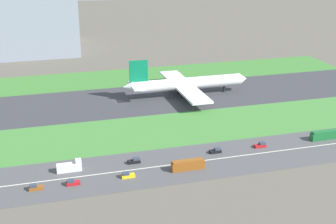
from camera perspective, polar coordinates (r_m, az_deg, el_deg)
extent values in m
plane|color=#5B564C|center=(233.10, -5.78, 1.24)|extent=(800.00, 800.00, 0.00)
cube|color=#38383D|center=(233.08, -5.79, 1.25)|extent=(280.00, 46.00, 0.10)
cube|color=#3D7A33|center=(271.73, -7.39, 3.93)|extent=(280.00, 36.00, 0.10)
cube|color=#427F38|center=(195.39, -3.55, -2.46)|extent=(280.00, 36.00, 0.10)
cube|color=#4C4C4F|center=(167.07, -1.11, -6.51)|extent=(280.00, 28.00, 0.10)
cube|color=silver|center=(167.04, -1.11, -6.49)|extent=(266.00, 0.50, 0.01)
cylinder|color=white|center=(239.39, 2.37, 3.42)|extent=(56.00, 6.00, 6.00)
cone|color=white|center=(250.20, 8.92, 3.93)|extent=(4.00, 5.70, 5.70)
cone|color=white|center=(231.66, -4.82, 3.00)|extent=(5.00, 5.40, 5.40)
cube|color=#0C724C|center=(230.75, -3.52, 4.83)|extent=(9.00, 0.80, 11.00)
cube|color=white|center=(232.47, -3.73, 3.14)|extent=(6.00, 16.00, 0.60)
cube|color=white|center=(252.85, 0.86, 4.06)|extent=(10.00, 26.00, 1.00)
cylinder|color=gray|center=(248.26, 1.48, 3.22)|extent=(5.00, 3.20, 3.20)
cube|color=white|center=(225.58, 3.08, 2.04)|extent=(10.00, 26.00, 1.00)
cylinder|color=gray|center=(231.96, 2.82, 1.98)|extent=(5.00, 3.20, 3.20)
cylinder|color=black|center=(247.41, 6.67, 2.74)|extent=(1.00, 1.00, 3.20)
cylinder|color=black|center=(242.74, 1.20, 2.53)|extent=(1.00, 1.00, 3.20)
cylinder|color=black|center=(236.39, 1.70, 2.04)|extent=(1.00, 1.00, 3.20)
cube|color=brown|center=(164.42, 2.39, -6.38)|extent=(11.60, 2.50, 3.00)
cube|color=brown|center=(163.62, 2.36, -5.83)|extent=(10.80, 2.30, 0.50)
cube|color=yellow|center=(160.10, -4.76, -7.59)|extent=(4.40, 1.80, 1.10)
cube|color=#333D4C|center=(159.51, -5.05, -7.30)|extent=(2.20, 1.66, 0.90)
cube|color=silver|center=(166.60, -11.69, -6.48)|extent=(8.40, 2.50, 2.80)
cube|color=silver|center=(165.93, -10.64, -5.74)|extent=(2.00, 2.30, 1.20)
cube|color=#B2191E|center=(184.75, 10.90, -3.98)|extent=(4.40, 1.80, 1.10)
cube|color=#333D4C|center=(184.70, 11.14, -3.66)|extent=(2.20, 1.66, 0.90)
cube|color=#B2191E|center=(158.11, -11.22, -8.31)|extent=(4.40, 1.80, 1.10)
cube|color=#333D4C|center=(157.61, -11.53, -8.02)|extent=(2.20, 1.66, 0.90)
cube|color=black|center=(169.58, -4.08, -5.91)|extent=(4.40, 1.80, 1.10)
cube|color=#333D4C|center=(169.29, -3.82, -5.57)|extent=(2.20, 1.66, 0.90)
cube|color=black|center=(177.71, 5.65, -4.69)|extent=(4.40, 1.80, 1.10)
cube|color=#333D4C|center=(177.57, 5.90, -4.37)|extent=(2.20, 1.66, 0.90)
cube|color=#19662D|center=(197.91, 18.11, -2.69)|extent=(11.60, 2.50, 3.00)
cube|color=#19662D|center=(197.32, 18.19, -2.21)|extent=(10.80, 2.30, 0.50)
cube|color=brown|center=(157.90, -15.44, -8.72)|extent=(4.40, 1.80, 1.10)
cube|color=#333D4C|center=(157.45, -15.76, -8.43)|extent=(2.20, 1.66, 0.90)
cube|color=gray|center=(335.40, -15.32, 10.56)|extent=(51.53, 35.13, 46.95)
cylinder|color=silver|center=(383.01, -12.51, 9.56)|extent=(21.88, 21.88, 16.19)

